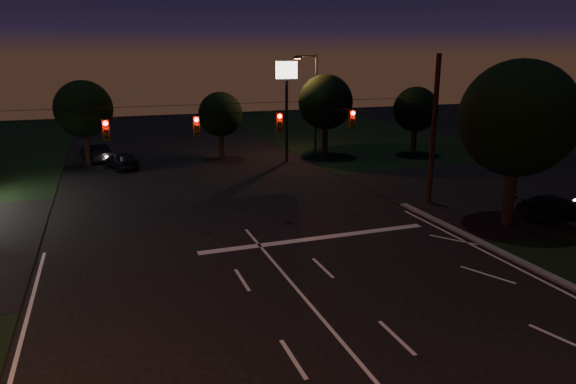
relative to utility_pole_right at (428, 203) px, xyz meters
name	(u,v)px	position (x,y,z in m)	size (l,w,h in m)	color
cross_street_right	(518,188)	(8.00, 1.00, 0.00)	(20.00, 16.00, 0.02)	black
stop_bar	(317,238)	(-9.00, -3.50, 0.01)	(12.00, 0.50, 0.01)	silver
utility_pole_right	(428,203)	(0.00, 0.00, 0.00)	(0.30, 0.30, 9.00)	black
signal_span	(239,123)	(-12.00, -0.04, 5.50)	(24.00, 0.40, 1.56)	black
pole_sign_right	(287,88)	(-4.00, 15.00, 6.24)	(1.80, 0.30, 8.40)	black
street_light_right_far	(313,97)	(-0.76, 17.00, 5.24)	(2.20, 0.35, 9.00)	black
tree_right_near	(516,119)	(1.53, -4.83, 5.68)	(6.00, 6.00, 8.76)	black
tree_far_b	(84,110)	(-19.98, 19.13, 4.61)	(4.60, 4.60, 6.98)	black
tree_far_c	(220,115)	(-8.98, 18.10, 3.90)	(3.80, 3.80, 5.86)	black
tree_far_d	(325,103)	(0.02, 16.13, 4.83)	(4.80, 4.80, 7.30)	black
tree_far_e	(415,110)	(8.02, 14.11, 4.11)	(4.00, 4.00, 6.18)	black
car_oncoming_a	(122,160)	(-17.45, 16.86, 0.71)	(1.69, 4.19, 1.43)	black
car_oncoming_b	(95,153)	(-19.47, 20.84, 0.75)	(1.59, 4.55, 1.50)	black
car_cross	(555,207)	(4.88, -5.00, 0.66)	(1.84, 4.52, 1.31)	black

